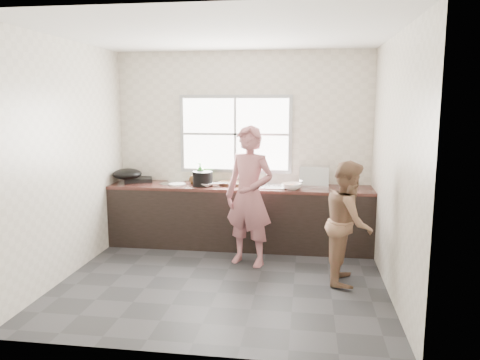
# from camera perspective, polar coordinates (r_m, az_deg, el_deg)

# --- Properties ---
(floor) EXTENTS (3.60, 3.20, 0.01)m
(floor) POSITION_cam_1_polar(r_m,az_deg,el_deg) (5.44, -2.07, -12.15)
(floor) COLOR #2B2B2E
(floor) RESTS_ON ground
(ceiling) EXTENTS (3.60, 3.20, 0.01)m
(ceiling) POSITION_cam_1_polar(r_m,az_deg,el_deg) (5.10, -2.26, 17.42)
(ceiling) COLOR silver
(ceiling) RESTS_ON wall_back
(wall_back) EXTENTS (3.60, 0.01, 2.70)m
(wall_back) POSITION_cam_1_polar(r_m,az_deg,el_deg) (6.67, 0.32, 3.91)
(wall_back) COLOR beige
(wall_back) RESTS_ON ground
(wall_left) EXTENTS (0.01, 3.20, 2.70)m
(wall_left) POSITION_cam_1_polar(r_m,az_deg,el_deg) (5.70, -20.31, 2.35)
(wall_left) COLOR beige
(wall_left) RESTS_ON ground
(wall_right) EXTENTS (0.01, 3.20, 2.70)m
(wall_right) POSITION_cam_1_polar(r_m,az_deg,el_deg) (5.09, 18.25, 1.67)
(wall_right) COLOR beige
(wall_right) RESTS_ON ground
(wall_front) EXTENTS (3.60, 0.01, 2.70)m
(wall_front) POSITION_cam_1_polar(r_m,az_deg,el_deg) (3.55, -6.81, -1.16)
(wall_front) COLOR beige
(wall_front) RESTS_ON ground
(cabinet) EXTENTS (3.60, 0.62, 0.82)m
(cabinet) POSITION_cam_1_polar(r_m,az_deg,el_deg) (6.53, -0.07, -4.60)
(cabinet) COLOR black
(cabinet) RESTS_ON floor
(countertop) EXTENTS (3.60, 0.64, 0.04)m
(countertop) POSITION_cam_1_polar(r_m,az_deg,el_deg) (6.43, -0.07, -0.89)
(countertop) COLOR #3B1D18
(countertop) RESTS_ON cabinet
(sink) EXTENTS (0.55, 0.45, 0.02)m
(sink) POSITION_cam_1_polar(r_m,az_deg,el_deg) (6.39, 3.04, -0.75)
(sink) COLOR silver
(sink) RESTS_ON countertop
(faucet) EXTENTS (0.02, 0.02, 0.30)m
(faucet) POSITION_cam_1_polar(r_m,az_deg,el_deg) (6.56, 3.21, 0.81)
(faucet) COLOR silver
(faucet) RESTS_ON countertop
(window_frame) EXTENTS (1.60, 0.05, 1.10)m
(window_frame) POSITION_cam_1_polar(r_m,az_deg,el_deg) (6.66, -0.55, 5.62)
(window_frame) COLOR #9EA0A5
(window_frame) RESTS_ON wall_back
(window_glazing) EXTENTS (1.50, 0.01, 1.00)m
(window_glazing) POSITION_cam_1_polar(r_m,az_deg,el_deg) (6.63, -0.58, 5.61)
(window_glazing) COLOR white
(window_glazing) RESTS_ON window_frame
(woman) EXTENTS (0.69, 0.57, 1.61)m
(woman) POSITION_cam_1_polar(r_m,az_deg,el_deg) (5.74, 1.14, -2.53)
(woman) COLOR #AF696E
(woman) RESTS_ON floor
(person_side) EXTENTS (0.57, 0.71, 1.37)m
(person_side) POSITION_cam_1_polar(r_m,az_deg,el_deg) (5.34, 13.09, -5.03)
(person_side) COLOR brown
(person_side) RESTS_ON floor
(cutting_board) EXTENTS (0.43, 0.43, 0.04)m
(cutting_board) POSITION_cam_1_polar(r_m,az_deg,el_deg) (6.52, -0.85, -0.39)
(cutting_board) COLOR black
(cutting_board) RESTS_ON countertop
(cleaver) EXTENTS (0.23, 0.16, 0.01)m
(cleaver) POSITION_cam_1_polar(r_m,az_deg,el_deg) (6.40, -2.46, -0.38)
(cleaver) COLOR #A2A5A9
(cleaver) RESTS_ON cutting_board
(bowl_mince) EXTENTS (0.26, 0.26, 0.05)m
(bowl_mince) POSITION_cam_1_polar(r_m,az_deg,el_deg) (6.39, -4.18, -0.57)
(bowl_mince) COLOR silver
(bowl_mince) RESTS_ON countertop
(bowl_crabs) EXTENTS (0.27, 0.27, 0.07)m
(bowl_crabs) POSITION_cam_1_polar(r_m,az_deg,el_deg) (6.20, 6.30, -0.85)
(bowl_crabs) COLOR white
(bowl_crabs) RESTS_ON countertop
(bowl_held) EXTENTS (0.21, 0.21, 0.05)m
(bowl_held) POSITION_cam_1_polar(r_m,az_deg,el_deg) (6.33, 5.68, -0.67)
(bowl_held) COLOR white
(bowl_held) RESTS_ON countertop
(black_pot) EXTENTS (0.28, 0.28, 0.20)m
(black_pot) POSITION_cam_1_polar(r_m,az_deg,el_deg) (6.44, -4.56, 0.16)
(black_pot) COLOR black
(black_pot) RESTS_ON countertop
(plate_food) EXTENTS (0.28, 0.28, 0.02)m
(plate_food) POSITION_cam_1_polar(r_m,az_deg,el_deg) (6.55, -7.65, -0.53)
(plate_food) COLOR white
(plate_food) RESTS_ON countertop
(bottle_green) EXTENTS (0.15, 0.15, 0.31)m
(bottle_green) POSITION_cam_1_polar(r_m,az_deg,el_deg) (6.54, -4.87, 0.79)
(bottle_green) COLOR #2F812A
(bottle_green) RESTS_ON countertop
(bottle_brown_tall) EXTENTS (0.10, 0.10, 0.18)m
(bottle_brown_tall) POSITION_cam_1_polar(r_m,az_deg,el_deg) (6.71, -4.75, 0.47)
(bottle_brown_tall) COLOR #4D2C13
(bottle_brown_tall) RESTS_ON countertop
(bottle_brown_short) EXTENTS (0.16, 0.16, 0.17)m
(bottle_brown_short) POSITION_cam_1_polar(r_m,az_deg,el_deg) (6.60, -5.63, 0.24)
(bottle_brown_short) COLOR #4C2E13
(bottle_brown_short) RESTS_ON countertop
(glass_jar) EXTENTS (0.09, 0.09, 0.10)m
(glass_jar) POSITION_cam_1_polar(r_m,az_deg,el_deg) (6.77, -5.43, 0.21)
(glass_jar) COLOR white
(glass_jar) RESTS_ON countertop
(burner) EXTENTS (0.50, 0.50, 0.06)m
(burner) POSITION_cam_1_polar(r_m,az_deg,el_deg) (6.94, -12.29, 0.07)
(burner) COLOR black
(burner) RESTS_ON countertop
(wok) EXTENTS (0.49, 0.49, 0.15)m
(wok) POSITION_cam_1_polar(r_m,az_deg,el_deg) (6.78, -13.58, 0.72)
(wok) COLOR black
(wok) RESTS_ON burner
(dish_rack) EXTENTS (0.41, 0.30, 0.29)m
(dish_rack) POSITION_cam_1_polar(r_m,az_deg,el_deg) (6.39, 9.08, 0.43)
(dish_rack) COLOR silver
(dish_rack) RESTS_ON countertop
(pot_lid_left) EXTENTS (0.25, 0.25, 0.01)m
(pot_lid_left) POSITION_cam_1_polar(r_m,az_deg,el_deg) (6.65, -8.76, -0.43)
(pot_lid_left) COLOR #ABAFB2
(pot_lid_left) RESTS_ON countertop
(pot_lid_right) EXTENTS (0.30, 0.30, 0.01)m
(pot_lid_right) POSITION_cam_1_polar(r_m,az_deg,el_deg) (6.85, -7.72, -0.11)
(pot_lid_right) COLOR silver
(pot_lid_right) RESTS_ON countertop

